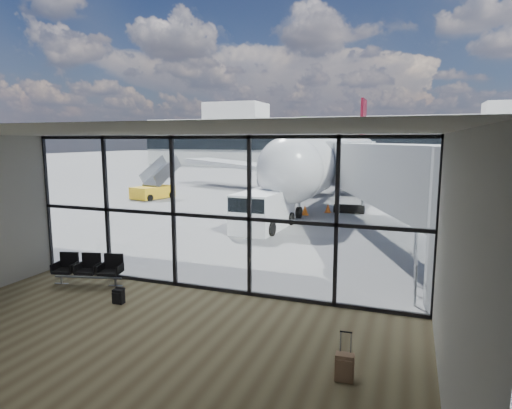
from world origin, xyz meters
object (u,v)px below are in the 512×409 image
Objects in this scene: suitcase at (344,367)px; belt_loader at (284,189)px; service_van at (263,210)px; mobile_stairs at (154,190)px; seating_row at (89,267)px; backpack at (118,296)px; airliner at (341,159)px.

belt_loader is (-8.22, 24.24, 0.38)m from suitcase.
service_van is (-5.83, 12.27, 0.69)m from suitcase.
mobile_stairs is (-9.09, -4.09, -0.05)m from belt_loader.
suitcase is 26.57m from mobile_stairs.
belt_loader is (-2.39, 11.97, -0.31)m from service_van.
seating_row is at bearing -48.17° from mobile_stairs.
backpack is at bearing -89.55° from service_van.
mobile_stairs is (-11.05, 18.46, 0.40)m from backpack.
belt_loader is at bearing 38.23° from mobile_stairs.
seating_row reaches higher than suitcase.
airliner is 8.02× the size of belt_loader.
backpack is at bearing 161.79° from suitcase.
seating_row is at bearing -96.68° from airliner.
airliner is 9.03× the size of mobile_stairs.
service_van is at bearing 62.86° from seating_row.
belt_loader reaches higher than suitcase.
service_van reaches higher than backpack.
seating_row is 0.06× the size of airliner.
seating_row is 0.54× the size of mobile_stairs.
backpack is (1.86, -1.06, -0.31)m from seating_row.
suitcase is 0.21× the size of belt_loader.
airliner is (3.34, 26.65, 2.27)m from seating_row.
seating_row reaches higher than backpack.
airliner is at bearing 96.15° from suitcase.
service_van is at bearing 85.96° from backpack.
seating_row is 19.68m from mobile_stairs.
suitcase is at bearing -63.02° from belt_loader.
backpack is 6.49m from suitcase.
mobile_stairs is at bearing 127.57° from suitcase.
seating_row is 26.96m from airliner.
seating_row is 2.31× the size of suitcase.
seating_row is 8.58m from suitcase.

